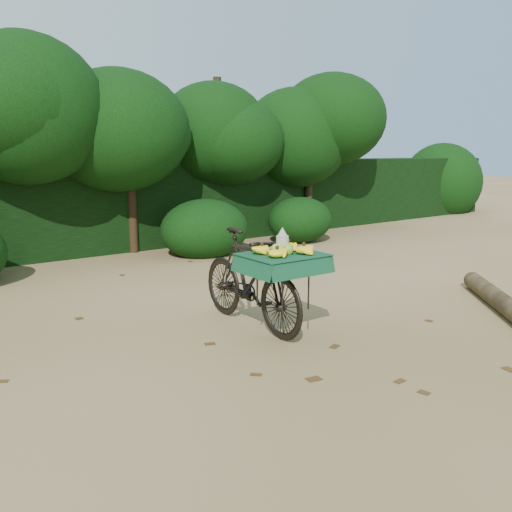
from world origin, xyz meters
TOP-DOWN VIEW (x-y plane):
  - ground at (0.00, 0.00)m, footprint 80.00×80.00m
  - vendor_bicycle at (-0.48, 0.15)m, footprint 0.83×1.90m
  - hedge_backdrop at (0.00, 6.30)m, footprint 26.00×1.80m
  - tree_row at (-0.65, 5.50)m, footprint 14.50×2.00m
  - bush_clumps at (0.50, 4.30)m, footprint 8.80×1.70m
  - leaf_litter at (0.00, 0.65)m, footprint 7.00×7.30m

SIDE VIEW (x-z plane):
  - ground at x=0.00m, z-range 0.00..0.00m
  - leaf_litter at x=0.00m, z-range 0.00..0.01m
  - bush_clumps at x=0.50m, z-range 0.00..0.90m
  - vendor_bicycle at x=-0.48m, z-range 0.01..1.15m
  - hedge_backdrop at x=0.00m, z-range 0.00..1.80m
  - tree_row at x=-0.65m, z-range 0.00..4.00m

